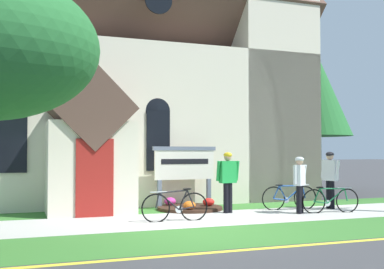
{
  "coord_description": "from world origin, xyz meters",
  "views": [
    {
      "loc": [
        -3.6,
        -9.8,
        1.76
      ],
      "look_at": [
        1.36,
        3.88,
        2.28
      ],
      "focal_mm": 43.98,
      "sensor_mm": 36.0,
      "label": 1
    }
  ],
  "objects": [
    {
      "name": "church_building",
      "position": [
        0.94,
        8.33,
        4.98
      ],
      "size": [
        12.74,
        10.08,
        14.56
      ],
      "color": "beige",
      "rests_on": "ground"
    },
    {
      "name": "cyclist_in_white_jersey",
      "position": [
        1.94,
        2.5,
        1.03
      ],
      "size": [
        0.68,
        0.31,
        1.74
      ],
      "color": "black",
      "rests_on": "ground"
    },
    {
      "name": "cyclist_in_red_jersey",
      "position": [
        3.8,
        1.69,
        0.93
      ],
      "size": [
        0.57,
        0.46,
        1.61
      ],
      "color": "black",
      "rests_on": "ground"
    },
    {
      "name": "flower_bed",
      "position": [
        1.17,
        3.57,
        0.08
      ],
      "size": [
        1.96,
        1.96,
        0.34
      ],
      "color": "#382319",
      "rests_on": "ground"
    },
    {
      "name": "curb_paint_stripe",
      "position": [
        0.45,
        -2.17,
        0.0
      ],
      "size": [
        28.0,
        0.16,
        0.01
      ],
      "primitive_type": "cube",
      "color": "yellow",
      "rests_on": "ground"
    },
    {
      "name": "ground",
      "position": [
        0.0,
        4.0,
        0.0
      ],
      "size": [
        140.0,
        140.0,
        0.0
      ],
      "primitive_type": "plane",
      "color": "#3D3D3F"
    },
    {
      "name": "bicycle_red",
      "position": [
        4.7,
        1.51,
        0.37
      ],
      "size": [
        1.74,
        0.28,
        0.78
      ],
      "color": "black",
      "rests_on": "ground"
    },
    {
      "name": "church_sign",
      "position": [
        1.18,
        4.08,
        1.3
      ],
      "size": [
        2.1,
        0.24,
        1.91
      ],
      "color": "slate",
      "rests_on": "ground"
    },
    {
      "name": "cyclist_in_yellow_jersey",
      "position": [
        5.29,
        2.32,
        1.04
      ],
      "size": [
        0.34,
        0.8,
        1.75
      ],
      "color": "black",
      "rests_on": "ground"
    },
    {
      "name": "roadside_conifer",
      "position": [
        8.84,
        8.78,
        4.89
      ],
      "size": [
        4.0,
        4.0,
        7.34
      ],
      "color": "#3D2D1E",
      "rests_on": "ground"
    },
    {
      "name": "sidewalk_slab",
      "position": [
        0.45,
        1.7,
        0.01
      ],
      "size": [
        32.0,
        2.65,
        0.01
      ],
      "primitive_type": "cube",
      "color": "#B7B5AD",
      "rests_on": "ground"
    },
    {
      "name": "bicycle_silver",
      "position": [
        0.05,
        1.49,
        0.38
      ],
      "size": [
        1.73,
        0.11,
        0.85
      ],
      "color": "black",
      "rests_on": "ground"
    },
    {
      "name": "grass_verge",
      "position": [
        0.45,
        -0.82,
        0.0
      ],
      "size": [
        32.0,
        2.4,
        0.01
      ],
      "primitive_type": "cube",
      "color": "#38722D",
      "rests_on": "ground"
    },
    {
      "name": "church_lawn",
      "position": [
        0.45,
        3.79,
        0.0
      ],
      "size": [
        24.0,
        1.53,
        0.01
      ],
      "primitive_type": "cube",
      "color": "#38722D",
      "rests_on": "ground"
    },
    {
      "name": "bicycle_blue",
      "position": [
        4.0,
        2.57,
        0.37
      ],
      "size": [
        1.72,
        0.3,
        0.79
      ],
      "color": "black",
      "rests_on": "ground"
    }
  ]
}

